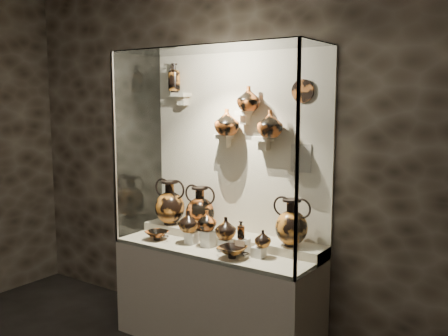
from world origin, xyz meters
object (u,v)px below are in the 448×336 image
Objects in this scene: jug_b at (207,220)px; lekythos_small at (241,229)px; amphora_right at (291,222)px; ovoid_vase_b at (249,99)px; jug_e at (263,239)px; ovoid_vase_c at (270,124)px; amphora_mid at (200,208)px; jug_a at (189,221)px; jug_c at (226,228)px; amphora_left at (170,202)px; kylix_right at (233,251)px; lekythos_tall at (174,76)px; ovoid_vase_a at (227,122)px; kylix_left at (157,234)px.

jug_b is 0.34m from lekythos_small.
ovoid_vase_b reaches higher than amphora_right.
ovoid_vase_c is at bearing 110.89° from jug_e.
amphora_mid reaches higher than lekythos_small.
jug_c is (0.35, 0.03, -0.01)m from jug_a.
jug_c is (0.72, -0.17, -0.09)m from amphora_left.
amphora_right is 0.50m from kylix_right.
lekythos_tall reaches higher than ovoid_vase_c.
jug_e is 0.25m from kylix_right.
lekythos_small is (0.88, -0.20, -0.07)m from amphora_left.
amphora_mid is 0.78m from ovoid_vase_a.
ovoid_vase_b reaches higher than lekythos_small.
jug_b reaches higher than jug_c.
kylix_right is at bearing -41.98° from amphora_mid.
ovoid_vase_c reaches higher than jug_e.
jug_a is 1.04m from ovoid_vase_c.
jug_e is (0.33, 0.00, -0.03)m from jug_c.
ovoid_vase_a is at bearing 28.87° from amphora_left.
jug_e is at bearing -8.86° from lekythos_small.
jug_b is 1.05× the size of lekythos_small.
lekythos_small is 0.18m from kylix_right.
amphora_mid is at bearing 178.05° from ovoid_vase_c.
amphora_mid reaches higher than jug_c.
lekythos_tall reaches higher than jug_b.
ovoid_vase_a is (0.04, 0.22, 0.78)m from jug_b.
kylix_left is 1.39m from lekythos_tall.
ovoid_vase_b reaches higher than amphora_mid.
amphora_right reaches higher than jug_b.
amphora_mid is 0.98m from ovoid_vase_c.
lekythos_tall is at bearing 162.14° from kylix_right.
kylix_right is (0.79, -0.05, 0.01)m from kylix_left.
ovoid_vase_c reaches higher than amphora_left.
jug_c is at bearing -144.56° from ovoid_vase_c.
jug_e is at bearing 14.38° from amphora_left.
jug_a reaches higher than jug_e.
jug_b is at bearing 156.83° from lekythos_small.
kylix_right is 1.20m from ovoid_vase_b.
amphora_left is 2.54× the size of lekythos_small.
amphora_mid is 1.03m from ovoid_vase_b.
kylix_right is at bearing -64.61° from ovoid_vase_a.
amphora_right is 2.23× the size of jug_b.
amphora_right is at bearing 53.43° from jug_e.
jug_c is 1.35× the size of jug_e.
jug_c is 0.81× the size of ovoid_vase_a.
jug_b is at bearing -177.50° from jug_e.
jug_c is at bearing 18.39° from jug_b.
amphora_left reaches higher than jug_b.
jug_a is at bearing -151.71° from jug_b.
ovoid_vase_b is at bearing 28.16° from amphora_left.
jug_a reaches higher than kylix_left.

